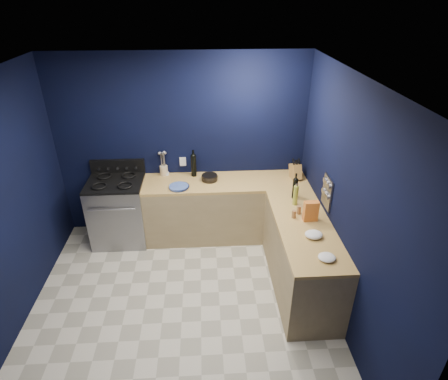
{
  "coord_description": "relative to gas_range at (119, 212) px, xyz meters",
  "views": [
    {
      "loc": [
        0.3,
        -3.12,
        3.29
      ],
      "look_at": [
        0.55,
        1.0,
        1.0
      ],
      "focal_mm": 29.51,
      "sensor_mm": 36.0,
      "label": 1
    }
  ],
  "objects": [
    {
      "name": "top_right",
      "position": [
        2.37,
        -1.13,
        0.42
      ],
      "size": [
        0.63,
        1.67,
        0.04
      ],
      "primitive_type": "cube",
      "color": "olive",
      "rests_on": "cab_right"
    },
    {
      "name": "towel_end",
      "position": [
        2.43,
        -1.73,
        0.47
      ],
      "size": [
        0.21,
        0.19,
        0.05
      ],
      "primitive_type": "ellipsoid",
      "rotation": [
        0.0,
        0.0,
        0.22
      ],
      "color": "white",
      "rests_on": "top_right"
    },
    {
      "name": "wine_bottle_back",
      "position": [
        1.09,
        0.21,
        0.6
      ],
      "size": [
        0.1,
        0.1,
        0.32
      ],
      "primitive_type": "cylinder",
      "rotation": [
        0.0,
        0.0,
        0.41
      ],
      "color": "black",
      "rests_on": "top_back"
    },
    {
      "name": "spice_jar_far",
      "position": [
        2.27,
        -0.96,
        0.49
      ],
      "size": [
        0.06,
        0.06,
        0.1
      ],
      "primitive_type": "cylinder",
      "rotation": [
        0.0,
        0.0,
        -0.26
      ],
      "color": "olive",
      "rests_on": "top_right"
    },
    {
      "name": "wall_front",
      "position": [
        0.93,
        -3.18,
        0.84
      ],
      "size": [
        3.5,
        0.02,
        2.6
      ],
      "primitive_type": "cube",
      "color": "black",
      "rests_on": "ground"
    },
    {
      "name": "oven_door",
      "position": [
        0.0,
        -0.32,
        -0.01
      ],
      "size": [
        0.59,
        0.02,
        0.42
      ],
      "primitive_type": "cube",
      "color": "black",
      "rests_on": "gas_range"
    },
    {
      "name": "wall_back",
      "position": [
        0.93,
        0.34,
        0.84
      ],
      "size": [
        3.5,
        0.02,
        2.6
      ],
      "primitive_type": "cube",
      "color": "black",
      "rests_on": "ground"
    },
    {
      "name": "floor",
      "position": [
        0.93,
        -1.42,
        -0.47
      ],
      "size": [
        3.5,
        3.5,
        0.02
      ],
      "primitive_type": "cube",
      "color": "beige",
      "rests_on": "ground"
    },
    {
      "name": "backguard",
      "position": [
        0.0,
        0.3,
        0.58
      ],
      "size": [
        0.76,
        0.06,
        0.2
      ],
      "primitive_type": "cube",
      "color": "black",
      "rests_on": "gas_range"
    },
    {
      "name": "lemon_basket",
      "position": [
        1.31,
        0.05,
        0.48
      ],
      "size": [
        0.22,
        0.22,
        0.08
      ],
      "primitive_type": "cylinder",
      "rotation": [
        0.0,
        0.0,
        0.0
      ],
      "color": "black",
      "rests_on": "top_back"
    },
    {
      "name": "cab_right",
      "position": [
        2.37,
        -1.13,
        -0.03
      ],
      "size": [
        0.63,
        1.67,
        0.86
      ],
      "primitive_type": "cube",
      "color": "#9B855C",
      "rests_on": "floor"
    },
    {
      "name": "wall_outlet",
      "position": [
        0.93,
        0.32,
        0.62
      ],
      "size": [
        0.09,
        0.02,
        0.13
      ],
      "primitive_type": "cube",
      "color": "white",
      "rests_on": "wall_back"
    },
    {
      "name": "utensil_crock",
      "position": [
        0.65,
        0.27,
        0.51
      ],
      "size": [
        0.12,
        0.12,
        0.14
      ],
      "primitive_type": "cylinder",
      "rotation": [
        0.0,
        0.0,
        0.08
      ],
      "color": "beige",
      "rests_on": "top_back"
    },
    {
      "name": "wine_bottle_right",
      "position": [
        2.38,
        -0.5,
        0.57
      ],
      "size": [
        0.08,
        0.08,
        0.27
      ],
      "primitive_type": "cylinder",
      "rotation": [
        0.0,
        0.0,
        -0.23
      ],
      "color": "black",
      "rests_on": "top_right"
    },
    {
      "name": "towel_front",
      "position": [
        2.4,
        -1.36,
        0.47
      ],
      "size": [
        0.22,
        0.2,
        0.07
      ],
      "primitive_type": "ellipsoid",
      "rotation": [
        0.0,
        0.0,
        -0.21
      ],
      "color": "white",
      "rests_on": "top_right"
    },
    {
      "name": "spice_jar_near",
      "position": [
        2.35,
        -0.88,
        0.49
      ],
      "size": [
        0.05,
        0.05,
        0.11
      ],
      "primitive_type": "cylinder",
      "rotation": [
        0.0,
        0.0,
        0.06
      ],
      "color": "olive",
      "rests_on": "top_right"
    },
    {
      "name": "knife_block",
      "position": [
        2.52,
        0.05,
        0.55
      ],
      "size": [
        0.16,
        0.26,
        0.26
      ],
      "primitive_type": "cube",
      "rotation": [
        -0.31,
        0.0,
        0.17
      ],
      "color": "olive",
      "rests_on": "top_back"
    },
    {
      "name": "crouton_bag",
      "position": [
        2.45,
        -1.02,
        0.56
      ],
      "size": [
        0.17,
        0.09,
        0.25
      ],
      "primitive_type": "cube",
      "rotation": [
        0.0,
        0.0,
        0.05
      ],
      "color": "red",
      "rests_on": "top_right"
    },
    {
      "name": "oil_bottle",
      "position": [
        2.35,
        -0.66,
        0.57
      ],
      "size": [
        0.07,
        0.07,
        0.26
      ],
      "primitive_type": "cylinder",
      "rotation": [
        0.0,
        0.0,
        0.12
      ],
      "color": "#94A032",
      "rests_on": "top_right"
    },
    {
      "name": "spice_panel",
      "position": [
        2.67,
        -0.87,
        0.72
      ],
      "size": [
        0.02,
        0.28,
        0.38
      ],
      "primitive_type": "cube",
      "color": "gray",
      "rests_on": "wall_right"
    },
    {
      "name": "gas_range",
      "position": [
        0.0,
        0.0,
        0.0
      ],
      "size": [
        0.76,
        0.66,
        0.92
      ],
      "primitive_type": "cube",
      "color": "gray",
      "rests_on": "floor"
    },
    {
      "name": "cab_back",
      "position": [
        1.53,
        0.02,
        -0.03
      ],
      "size": [
        2.3,
        0.63,
        0.86
      ],
      "primitive_type": "cube",
      "color": "#9B855C",
      "rests_on": "floor"
    },
    {
      "name": "wall_right",
      "position": [
        2.69,
        -1.42,
        0.84
      ],
      "size": [
        0.02,
        3.5,
        2.6
      ],
      "primitive_type": "cube",
      "color": "black",
      "rests_on": "ground"
    },
    {
      "name": "cooktop",
      "position": [
        0.0,
        0.0,
        0.48
      ],
      "size": [
        0.76,
        0.66,
        0.03
      ],
      "primitive_type": "cube",
      "color": "black",
      "rests_on": "gas_range"
    },
    {
      "name": "top_back",
      "position": [
        1.53,
        0.02,
        0.42
      ],
      "size": [
        2.3,
        0.63,
        0.04
      ],
      "primitive_type": "cube",
      "color": "olive",
      "rests_on": "cab_back"
    },
    {
      "name": "plate_stack",
      "position": [
        0.88,
        -0.15,
        0.46
      ],
      "size": [
        0.35,
        0.35,
        0.03
      ],
      "primitive_type": "cylinder",
      "rotation": [
        0.0,
        0.0,
        -0.42
      ],
      "color": "#3B4D9E",
      "rests_on": "top_back"
    },
    {
      "name": "ramekin",
      "position": [
        0.68,
        0.27,
        0.46
      ],
      "size": [
        0.11,
        0.11,
        0.03
      ],
      "primitive_type": "cylinder",
      "rotation": [
        0.0,
        0.0,
        0.21
      ],
      "color": "white",
      "rests_on": "top_back"
    },
    {
      "name": "ceiling",
      "position": [
        0.93,
        -1.42,
        2.15
      ],
      "size": [
        3.5,
        3.5,
        0.02
      ],
      "primitive_type": "cube",
      "color": "silver",
      "rests_on": "ground"
    }
  ]
}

